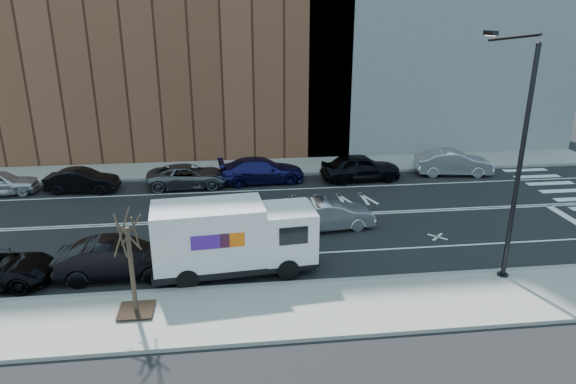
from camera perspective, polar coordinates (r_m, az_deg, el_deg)
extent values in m
plane|color=black|center=(26.55, 1.48, -2.72)|extent=(120.00, 120.00, 0.00)
cube|color=gray|center=(18.78, 5.41, -12.62)|extent=(44.00, 3.60, 0.15)
cube|color=gray|center=(34.77, -0.59, 2.84)|extent=(44.00, 3.60, 0.15)
cube|color=gray|center=(20.29, 4.35, -9.93)|extent=(44.00, 0.25, 0.17)
cube|color=gray|center=(33.05, -0.25, 1.97)|extent=(44.00, 0.25, 0.17)
cylinder|color=black|center=(20.71, 24.29, 2.24)|extent=(0.18, 0.18, 9.00)
cylinder|color=black|center=(22.29, 22.72, -8.62)|extent=(0.44, 0.44, 0.20)
sphere|color=black|center=(19.99, 26.10, 14.50)|extent=(0.20, 0.20, 0.20)
cylinder|color=black|center=(21.44, 23.71, 15.44)|extent=(0.11, 3.49, 0.48)
cube|color=black|center=(22.93, 21.60, 16.12)|extent=(0.25, 0.80, 0.18)
cube|color=#FFF2CC|center=(22.93, 21.57, 15.87)|extent=(0.18, 0.55, 0.03)
cube|color=black|center=(19.00, -16.51, -12.47)|extent=(1.20, 1.20, 0.04)
cylinder|color=#382B1E|center=(18.26, -16.96, -8.40)|extent=(0.16, 0.16, 3.20)
cylinder|color=#382B1E|center=(17.62, -16.61, -4.36)|extent=(0.06, 0.80, 1.44)
cylinder|color=#382B1E|center=(17.87, -17.03, -4.07)|extent=(0.81, 0.31, 1.19)
cylinder|color=#382B1E|center=(17.84, -17.97, -4.20)|extent=(0.58, 0.76, 1.50)
cylinder|color=#382B1E|center=(17.58, -18.14, -4.59)|extent=(0.47, 0.61, 1.37)
cylinder|color=#382B1E|center=(17.44, -17.29, -4.68)|extent=(0.72, 0.29, 1.13)
cube|color=black|center=(21.02, -6.10, -7.72)|extent=(6.51, 2.69, 0.31)
cube|color=silver|center=(20.83, -0.03, -4.43)|extent=(2.23, 2.37, 2.05)
cube|color=black|center=(20.93, 2.77, -3.41)|extent=(0.23, 1.89, 0.97)
cube|color=black|center=(19.71, 0.63, -4.89)|extent=(1.12, 0.14, 0.72)
cube|color=black|center=(21.72, -0.63, -2.52)|extent=(1.12, 0.14, 0.72)
cube|color=black|center=(21.47, 2.61, -6.69)|extent=(0.33, 2.05, 0.36)
cube|color=silver|center=(20.39, -8.81, -4.59)|extent=(4.48, 2.62, 2.35)
cube|color=#47198C|center=(19.29, -8.63, -5.54)|extent=(1.43, 0.15, 0.56)
cube|color=orange|center=(19.34, -6.20, -5.36)|extent=(0.92, 0.10, 0.56)
cube|color=#47198C|center=(21.39, -9.02, -2.98)|extent=(1.43, 0.15, 0.56)
cube|color=orange|center=(21.43, -6.84, -2.83)|extent=(0.92, 0.10, 0.56)
cylinder|color=black|center=(20.40, 0.00, -8.58)|extent=(0.88, 0.36, 0.86)
cylinder|color=black|center=(22.19, -1.09, -6.15)|extent=(0.88, 0.36, 0.86)
cylinder|color=black|center=(20.07, -11.09, -9.50)|extent=(0.88, 0.36, 0.86)
cylinder|color=black|center=(21.88, -11.22, -6.94)|extent=(0.88, 0.36, 0.86)
imported|color=black|center=(32.26, -21.91, 1.19)|extent=(4.25, 1.84, 1.36)
imported|color=#55595E|center=(31.34, -11.01, 1.75)|extent=(4.91, 2.34, 1.35)
imported|color=#191854|center=(31.64, -2.96, 2.43)|extent=(5.41, 2.51, 1.53)
imported|color=black|center=(32.27, 8.06, 2.74)|extent=(5.04, 2.27, 1.68)
imported|color=#B7B7BC|center=(34.76, 17.87, 3.12)|extent=(5.00, 2.25, 1.59)
imported|color=#ACACB1|center=(24.90, 4.55, -2.54)|extent=(4.53, 2.05, 1.44)
imported|color=black|center=(21.47, -18.31, -7.09)|extent=(4.76, 1.69, 1.56)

